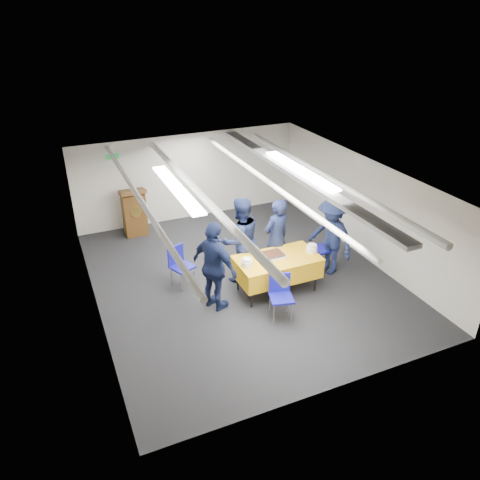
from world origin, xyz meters
name	(u,v)px	position (x,y,z in m)	size (l,w,h in m)	color
ground	(241,278)	(0.00, 0.00, 0.00)	(7.00, 7.00, 0.00)	black
room_shell	(238,193)	(0.09, 0.41, 1.81)	(6.00, 7.00, 2.30)	silver
serving_table	(277,267)	(0.48, -0.71, 0.56)	(1.68, 0.91, 0.77)	black
sheet_cake	(272,255)	(0.40, -0.63, 0.81)	(0.46, 0.36, 0.08)	white
plate_stack_left	(247,263)	(-0.22, -0.76, 0.85)	(0.21, 0.21, 0.17)	white
plate_stack_right	(312,248)	(1.23, -0.76, 0.84)	(0.23, 0.23, 0.16)	white
podium	(134,212)	(-1.60, 3.05, 0.61)	(0.62, 0.53, 1.25)	brown
chair_near	(280,292)	(0.14, -1.49, 0.53)	(0.51, 0.51, 0.87)	gray
chair_right	(327,244)	(1.97, -0.25, 0.53)	(0.43, 0.43, 0.87)	gray
chair_left	(179,262)	(-1.27, 0.31, 0.53)	(0.55, 0.55, 0.87)	gray
sailor_a	(276,238)	(0.73, -0.16, 0.89)	(0.65, 0.43, 1.78)	black
sailor_b	(240,240)	(-0.02, 0.01, 0.93)	(0.90, 0.70, 1.86)	black
sailor_c	(215,267)	(-0.88, -0.76, 0.90)	(1.06, 0.44, 1.81)	black
sailor_d	(331,236)	(1.87, -0.49, 0.87)	(1.12, 0.64, 1.74)	black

